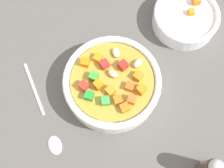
{
  "coord_description": "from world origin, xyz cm",
  "views": [
    {
      "loc": [
        2.41,
        -17.51,
        52.72
      ],
      "look_at": [
        0.0,
        0.0,
        2.35
      ],
      "focal_mm": 46.31,
      "sensor_mm": 36.0,
      "label": 1
    }
  ],
  "objects_px": {
    "soup_bowl_main": "(112,83)",
    "spoon": "(47,124)",
    "side_bowl_small": "(185,18)",
    "pepper_shaker": "(210,168)"
  },
  "relations": [
    {
      "from": "spoon",
      "to": "soup_bowl_main",
      "type": "bearing_deg",
      "value": 96.65
    },
    {
      "from": "pepper_shaker",
      "to": "side_bowl_small",
      "type": "bearing_deg",
      "value": 99.75
    },
    {
      "from": "spoon",
      "to": "side_bowl_small",
      "type": "bearing_deg",
      "value": 104.71
    },
    {
      "from": "spoon",
      "to": "side_bowl_small",
      "type": "relative_size",
      "value": 1.28
    },
    {
      "from": "soup_bowl_main",
      "to": "spoon",
      "type": "height_order",
      "value": "soup_bowl_main"
    },
    {
      "from": "soup_bowl_main",
      "to": "side_bowl_small",
      "type": "bearing_deg",
      "value": 51.86
    },
    {
      "from": "soup_bowl_main",
      "to": "spoon",
      "type": "relative_size",
      "value": 1.05
    },
    {
      "from": "soup_bowl_main",
      "to": "pepper_shaker",
      "type": "bearing_deg",
      "value": -35.74
    },
    {
      "from": "side_bowl_small",
      "to": "pepper_shaker",
      "type": "relative_size",
      "value": 1.56
    },
    {
      "from": "soup_bowl_main",
      "to": "spoon",
      "type": "distance_m",
      "value": 0.14
    }
  ]
}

